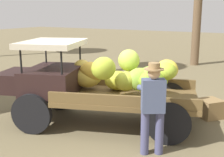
% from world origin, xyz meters
% --- Properties ---
extents(ground_plane, '(60.00, 60.00, 0.00)m').
position_xyz_m(ground_plane, '(0.00, 0.00, 0.00)').
color(ground_plane, '#706345').
extents(truck, '(4.66, 2.88, 1.87)m').
position_xyz_m(truck, '(0.22, 0.36, 0.94)').
color(truck, black).
rests_on(truck, ground).
extents(farmer, '(0.58, 0.55, 1.67)m').
position_xyz_m(farmer, '(-1.54, 1.11, 0.95)').
color(farmer, '#4B4C75').
rests_on(farmer, ground).
extents(wooden_crate, '(0.70, 0.70, 0.44)m').
position_xyz_m(wooden_crate, '(-2.05, -1.33, 0.22)').
color(wooden_crate, olive).
rests_on(wooden_crate, ground).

